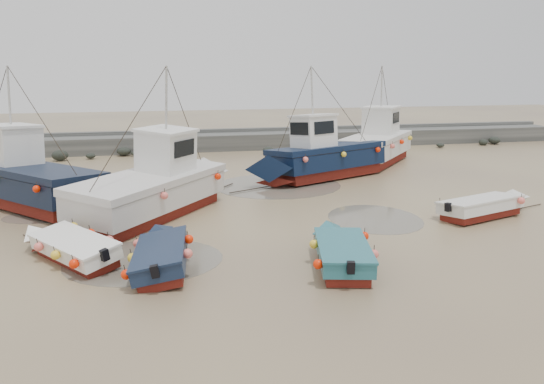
{
  "coord_description": "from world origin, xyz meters",
  "views": [
    {
      "loc": [
        -2.73,
        -18.14,
        6.21
      ],
      "look_at": [
        1.59,
        1.66,
        1.4
      ],
      "focal_mm": 35.0,
      "sensor_mm": 36.0,
      "label": 1
    }
  ],
  "objects": [
    {
      "name": "ground",
      "position": [
        0.0,
        0.0,
        0.0
      ],
      "size": [
        120.0,
        120.0,
        0.0
      ],
      "primitive_type": "plane",
      "color": "#9F8C5F",
      "rests_on": "ground"
    },
    {
      "name": "cabin_boat_0",
      "position": [
        -9.03,
        7.51,
        1.3
      ],
      "size": [
        8.74,
        9.13,
        6.22
      ],
      "rotation": [
        0.0,
        0.0,
        0.76
      ],
      "color": "maroon",
      "rests_on": "ground"
    },
    {
      "name": "puddle_d",
      "position": [
        3.47,
        8.84,
        0.0
      ],
      "size": [
        6.81,
        6.81,
        0.01
      ],
      "primitive_type": "cylinder",
      "color": "#635D4F",
      "rests_on": "ground"
    },
    {
      "name": "cabin_boat_1",
      "position": [
        -2.75,
        4.5,
        1.31
      ],
      "size": [
        7.72,
        9.49,
        6.22
      ],
      "rotation": [
        0.0,
        0.0,
        -0.65
      ],
      "color": "maroon",
      "rests_on": "ground"
    },
    {
      "name": "puddle_a",
      "position": [
        -3.33,
        -1.24,
        0.0
      ],
      "size": [
        5.16,
        5.16,
        0.01
      ],
      "primitive_type": "cylinder",
      "color": "#635D4F",
      "rests_on": "ground"
    },
    {
      "name": "dinghy_3",
      "position": [
        10.78,
        1.05,
        0.54
      ],
      "size": [
        6.0,
        2.81,
        1.43
      ],
      "rotation": [
        0.0,
        0.0,
        -1.26
      ],
      "color": "maroon",
      "rests_on": "ground"
    },
    {
      "name": "seawall",
      "position": [
        0.05,
        21.99,
        0.63
      ],
      "size": [
        60.0,
        4.92,
        1.5
      ],
      "color": "#5F5F5B",
      "rests_on": "ground"
    },
    {
      "name": "puddle_b",
      "position": [
        6.03,
        1.78,
        0.0
      ],
      "size": [
        3.86,
        3.86,
        0.01
      ],
      "primitive_type": "cylinder",
      "color": "#635D4F",
      "rests_on": "ground"
    },
    {
      "name": "person",
      "position": [
        -3.07,
        4.75,
        0.0
      ],
      "size": [
        0.68,
        0.45,
        1.86
      ],
      "primitive_type": "imported",
      "rotation": [
        0.0,
        0.0,
        3.13
      ],
      "color": "#182035",
      "rests_on": "ground"
    },
    {
      "name": "dinghy_2",
      "position": [
        2.87,
        -2.92,
        0.55
      ],
      "size": [
        2.6,
        5.62,
        1.43
      ],
      "rotation": [
        0.0,
        0.0,
        -0.22
      ],
      "color": "maroon",
      "rests_on": "ground"
    },
    {
      "name": "dinghy_1",
      "position": [
        -2.66,
        -1.95,
        0.55
      ],
      "size": [
        2.21,
        5.78,
        1.43
      ],
      "rotation": [
        0.0,
        0.0,
        -0.09
      ],
      "color": "maroon",
      "rests_on": "ground"
    },
    {
      "name": "puddle_c",
      "position": [
        -7.5,
        5.1,
        0.0
      ],
      "size": [
        3.55,
        3.55,
        0.01
      ],
      "primitive_type": "cylinder",
      "color": "#635D4F",
      "rests_on": "ground"
    },
    {
      "name": "cabin_boat_3",
      "position": [
        11.68,
        14.45,
        1.34
      ],
      "size": [
        7.63,
        8.55,
        6.22
      ],
      "rotation": [
        0.0,
        0.0,
        -0.71
      ],
      "color": "maroon",
      "rests_on": "ground"
    },
    {
      "name": "cabin_boat_2",
      "position": [
        6.15,
        9.94,
        1.34
      ],
      "size": [
        9.78,
        5.73,
        6.22
      ],
      "rotation": [
        0.0,
        0.0,
        2.0
      ],
      "color": "maroon",
      "rests_on": "ground"
    },
    {
      "name": "dinghy_0",
      "position": [
        -5.66,
        -0.56,
        0.55
      ],
      "size": [
        4.0,
        5.14,
        1.43
      ],
      "rotation": [
        0.0,
        0.0,
        0.63
      ],
      "color": "maroon",
      "rests_on": "ground"
    }
  ]
}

